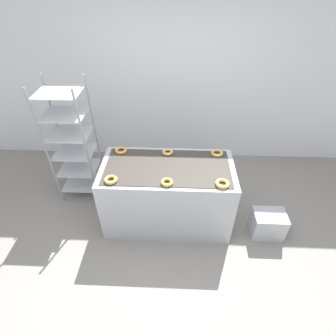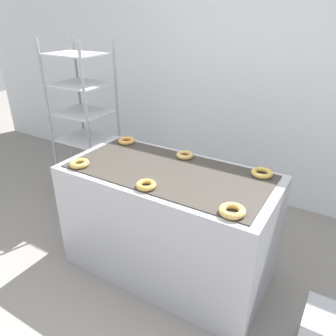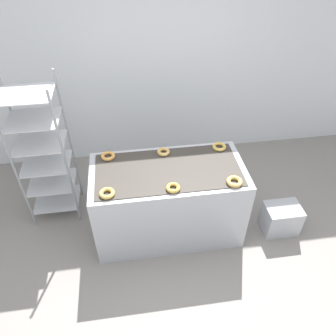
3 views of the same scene
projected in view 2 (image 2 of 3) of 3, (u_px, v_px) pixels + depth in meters
The scene contains 10 objects.
ground_plane at pixel (119, 323), 2.20m from camera, with size 14.00×14.00×0.00m, color gray.
wall_back at pixel (246, 66), 3.22m from camera, with size 8.00×0.05×2.80m.
fryer_machine at pixel (168, 222), 2.49m from camera, with size 1.54×0.76×0.88m.
baking_rack_cart at pixel (85, 126), 3.27m from camera, with size 0.53×0.45×1.67m.
donut_near_left at pixel (79, 163), 2.36m from camera, with size 0.14×0.14×0.04m, color gold.
donut_near_center at pixel (146, 185), 2.07m from camera, with size 0.13×0.13×0.04m, color gold.
donut_near_right at pixel (232, 211), 1.81m from camera, with size 0.15×0.15×0.04m, color tan.
donut_far_left at pixel (127, 141), 2.78m from camera, with size 0.14×0.14×0.04m, color gold.
donut_far_center at pixel (185, 155), 2.50m from camera, with size 0.13×0.13×0.04m, color tan.
donut_far_right at pixel (262, 173), 2.23m from camera, with size 0.15×0.15×0.03m, color gold.
Camera 2 is at (1.07, -1.13, 1.90)m, focal length 35.00 mm.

